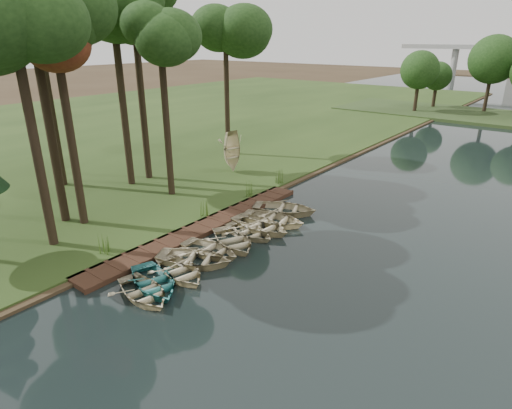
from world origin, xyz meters
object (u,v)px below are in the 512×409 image
Objects in this scene: boardwalk at (205,227)px; rowboat_2 at (180,270)px; rowboat_1 at (154,281)px; rowboat_0 at (143,291)px; stored_rowboat at (232,167)px.

rowboat_2 reaches higher than boardwalk.
rowboat_1 is at bearing -173.36° from rowboat_2.
boardwalk is at bearing 44.28° from rowboat_1.
rowboat_0 is (2.88, -6.59, 0.23)m from boardwalk.
stored_rowboat is at bearing 40.21° from rowboat_0.
stored_rowboat is (-8.51, 15.50, 0.26)m from rowboat_0.
stored_rowboat is at bearing 122.28° from boardwalk.
rowboat_2 is at bearing 13.28° from rowboat_0.
stored_rowboat is at bearing 46.10° from rowboat_2.
rowboat_0 is at bearing -142.20° from rowboat_1.
rowboat_1 is at bearing -141.41° from stored_rowboat.
boardwalk is at bearing 35.05° from rowboat_0.
rowboat_1 is (2.64, -5.84, 0.26)m from boardwalk.
stored_rowboat reaches higher than rowboat_2.
rowboat_1 is at bearing 29.28° from rowboat_0.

